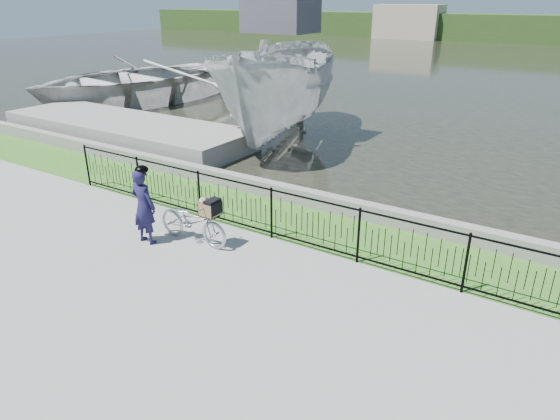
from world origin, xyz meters
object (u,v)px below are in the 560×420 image
Objects in this scene: bicycle_rig at (193,221)px; boat_far at (134,80)px; cyclist at (143,205)px; dock at (125,130)px; boat_near at (280,88)px.

bicycle_rig is 16.09m from boat_far.
cyclist is 0.15× the size of boat_far.
dock is at bearing -45.65° from boat_far.
bicycle_rig is at bearing 33.86° from cyclist.
cyclist is 0.18× the size of boat_near.
bicycle_rig reaches higher than dock.
boat_far reaches higher than bicycle_rig.
cyclist reaches higher than bicycle_rig.
dock is at bearing 141.52° from cyclist.
boat_near is (-2.03, 8.37, 1.04)m from cyclist.
dock is 7.06m from boat_far.
cyclist is at bearing -76.39° from boat_near.
boat_near is 0.84× the size of boat_far.
boat_far is (-11.80, 10.50, 0.24)m from cyclist.
bicycle_rig is 1.06m from cyclist.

